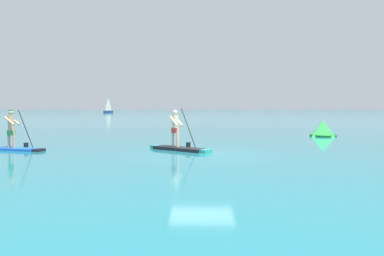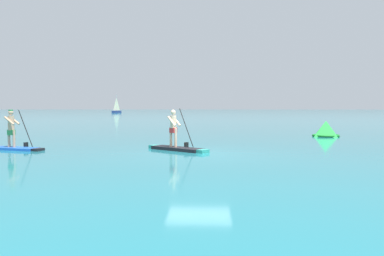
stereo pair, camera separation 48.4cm
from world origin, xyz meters
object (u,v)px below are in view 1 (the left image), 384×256
at_px(paddleboarder_near_left, 11,142).
at_px(sailboat_left_horizon, 108,110).
at_px(race_marker_buoy, 323,129).
at_px(paddleboarder_mid_center, 179,143).

bearing_deg(paddleboarder_near_left, sailboat_left_horizon, 117.21).
bearing_deg(race_marker_buoy, sailboat_left_horizon, 111.34).
xyz_separation_m(paddleboarder_mid_center, sailboat_left_horizon, (-24.94, 93.53, 0.43)).
bearing_deg(race_marker_buoy, paddleboarder_near_left, -152.89).
bearing_deg(paddleboarder_mid_center, sailboat_left_horizon, 142.96).
bearing_deg(paddleboarder_near_left, race_marker_buoy, 43.51).
height_order(paddleboarder_near_left, sailboat_left_horizon, sailboat_left_horizon).
bearing_deg(paddleboarder_near_left, paddleboarder_mid_center, 16.94).
xyz_separation_m(race_marker_buoy, sailboat_left_horizon, (-33.45, 85.63, 0.32)).
height_order(paddleboarder_near_left, race_marker_buoy, paddleboarder_near_left).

